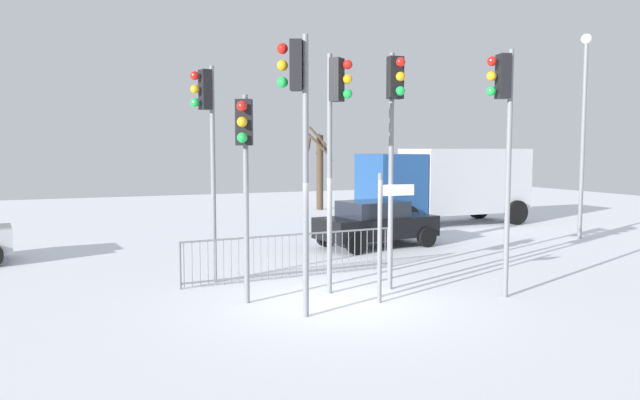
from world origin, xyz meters
name	(u,v)px	position (x,y,z in m)	size (l,w,h in m)	color
ground_plane	(338,302)	(0.00, 0.00, 0.00)	(60.00, 60.00, 0.00)	white
traffic_light_mid_right	(335,120)	(0.26, 0.71, 3.73)	(0.46, 0.48, 5.11)	slate
traffic_light_rear_right	(244,151)	(-1.77, 0.56, 3.07)	(0.40, 0.53, 4.19)	slate
traffic_light_rear_left	(394,118)	(1.56, 0.50, 3.78)	(0.33, 0.57, 5.19)	slate
traffic_light_mid_left	(298,113)	(-1.12, -0.67, 3.77)	(0.53, 0.40, 5.17)	slate
traffic_light_foreground_left	(207,125)	(-1.99, 2.87, 3.66)	(0.56, 0.35, 5.01)	slate
traffic_light_foreground_right	(503,118)	(3.31, -0.93, 3.76)	(0.56, 0.37, 5.15)	slate
direction_sign_post	(383,230)	(0.84, -0.35, 1.49)	(0.79, 0.13, 2.64)	slate
pedestrian_guard_railing	(293,255)	(-0.01, 2.61, 0.55)	(5.54, 0.42, 1.07)	slate
car_black_trailing	(376,223)	(4.04, 5.92, 0.77)	(4.00, 2.37, 1.47)	black
delivery_truck	(446,182)	(9.42, 9.88, 1.74)	(7.09, 2.80, 3.10)	silver
street_lamp	(584,115)	(11.44, 4.76, 4.26)	(0.36, 0.36, 6.99)	slate
bare_tree_left	(320,168)	(7.04, 17.49, 2.12)	(1.39, 1.60, 4.21)	#473828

